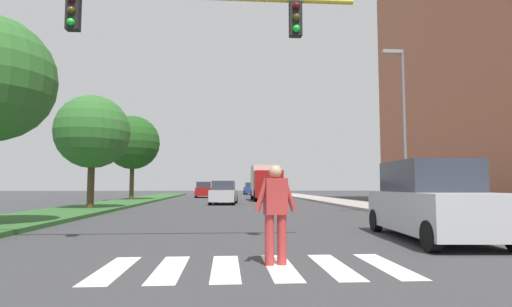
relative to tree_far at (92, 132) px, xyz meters
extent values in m
plane|color=#38383A|center=(7.64, 6.56, -4.20)|extent=(140.00, 140.00, 0.00)
cube|color=silver|center=(5.39, -15.28, -4.20)|extent=(0.45, 2.20, 0.01)
cube|color=silver|center=(6.29, -15.28, -4.20)|extent=(0.45, 2.20, 0.01)
cube|color=silver|center=(7.19, -15.28, -4.20)|extent=(0.45, 2.20, 0.01)
cube|color=silver|center=(8.09, -15.28, -4.20)|extent=(0.45, 2.20, 0.01)
cube|color=silver|center=(8.99, -15.28, -4.20)|extent=(0.45, 2.20, 0.01)
cube|color=silver|center=(9.89, -15.28, -4.20)|extent=(0.45, 2.20, 0.01)
cube|color=#2D5B28|center=(-0.34, 4.56, -4.12)|extent=(3.65, 64.00, 0.15)
cylinder|color=#4C3823|center=(0.00, 0.00, -2.60)|extent=(0.36, 0.36, 2.89)
sphere|color=#2D6628|center=(0.00, 0.00, 0.02)|extent=(3.92, 3.92, 3.92)
cylinder|color=#4C3823|center=(-0.81, 12.79, -2.32)|extent=(0.36, 0.36, 3.47)
sphere|color=#1E4C19|center=(-0.81, 12.79, 0.78)|extent=(4.56, 4.56, 4.56)
cube|color=#9E9991|center=(15.85, 4.56, -4.12)|extent=(3.00, 64.00, 0.15)
cube|color=black|center=(3.85, -13.24, 0.90)|extent=(0.28, 0.20, 0.80)
sphere|color=#4C380F|center=(3.85, -13.36, 0.90)|extent=(0.16, 0.16, 0.16)
sphere|color=#19D833|center=(3.85, -13.36, 0.64)|extent=(0.16, 0.16, 0.16)
cube|color=black|center=(8.74, -13.24, 0.90)|extent=(0.28, 0.20, 0.80)
sphere|color=#4C0C0C|center=(8.74, -13.36, 1.16)|extent=(0.16, 0.16, 0.16)
sphere|color=#4C380F|center=(8.74, -13.36, 0.90)|extent=(0.16, 0.16, 0.16)
sphere|color=#19D833|center=(8.74, -13.36, 0.64)|extent=(0.16, 0.16, 0.16)
cylinder|color=slate|center=(15.35, -4.25, -0.30)|extent=(0.14, 0.14, 7.50)
cube|color=gray|center=(14.85, -4.25, 3.35)|extent=(0.90, 0.24, 0.16)
cylinder|color=#B23333|center=(8.15, -15.08, -3.77)|extent=(0.18, 0.18, 0.85)
cylinder|color=#B23333|center=(7.93, -15.11, -3.77)|extent=(0.18, 0.18, 0.85)
cube|color=#B23333|center=(8.04, -15.09, -3.04)|extent=(0.41, 0.30, 0.62)
cylinder|color=#B23333|center=(8.28, -15.05, -3.01)|extent=(0.28, 0.13, 0.58)
cylinder|color=#B23333|center=(7.80, -15.13, -3.01)|extent=(0.28, 0.13, 0.58)
sphere|color=tan|center=(8.04, -15.09, -2.62)|extent=(0.25, 0.25, 0.22)
cube|color=#B7B7BC|center=(12.33, -12.27, -3.50)|extent=(2.22, 4.72, 0.96)
cube|color=#2D333D|center=(12.34, -12.04, -2.62)|extent=(1.85, 2.64, 0.79)
cylinder|color=black|center=(11.33, -14.05, -3.88)|extent=(0.27, 0.65, 0.64)
cylinder|color=black|center=(13.33, -10.48, -3.88)|extent=(0.27, 0.65, 0.64)
cylinder|color=black|center=(11.59, -10.36, -3.88)|extent=(0.27, 0.65, 0.64)
cube|color=#B7B7BC|center=(7.02, 6.84, -3.59)|extent=(2.04, 4.19, 0.79)
cube|color=#2D333D|center=(7.01, 6.63, -2.87)|extent=(1.66, 1.95, 0.64)
cylinder|color=black|center=(6.37, 8.48, -3.88)|extent=(0.27, 0.66, 0.64)
cylinder|color=black|center=(7.93, 8.35, -3.88)|extent=(0.27, 0.66, 0.64)
cylinder|color=black|center=(6.12, 5.32, -3.88)|extent=(0.27, 0.66, 0.64)
cylinder|color=black|center=(7.68, 5.20, -3.88)|extent=(0.27, 0.66, 0.64)
cube|color=maroon|center=(4.69, 22.74, -3.57)|extent=(1.97, 4.44, 0.83)
cube|color=#2D333D|center=(4.70, 22.52, -2.82)|extent=(1.65, 2.03, 0.68)
cylinder|color=black|center=(3.80, 24.42, -3.88)|extent=(0.25, 0.65, 0.64)
cylinder|color=black|center=(5.41, 24.50, -3.88)|extent=(0.25, 0.65, 0.64)
cylinder|color=black|center=(3.97, 20.97, -3.88)|extent=(0.25, 0.65, 0.64)
cylinder|color=black|center=(5.58, 21.05, -3.88)|extent=(0.25, 0.65, 0.64)
cube|color=navy|center=(10.74, 35.82, -3.56)|extent=(2.06, 4.11, 0.83)
cube|color=#2D333D|center=(10.73, 36.02, -2.80)|extent=(1.71, 1.89, 0.68)
cylinder|color=black|center=(11.67, 34.32, -3.88)|extent=(0.26, 0.65, 0.64)
cylinder|color=black|center=(10.00, 34.22, -3.88)|extent=(0.26, 0.65, 0.64)
cylinder|color=black|center=(11.49, 37.42, -3.88)|extent=(0.26, 0.65, 0.64)
cylinder|color=black|center=(9.82, 37.32, -3.88)|extent=(0.26, 0.65, 0.64)
cube|color=maroon|center=(10.66, 11.17, -2.75)|extent=(2.30, 2.00, 2.20)
cube|color=beige|center=(10.66, 14.27, -2.45)|extent=(2.30, 4.20, 2.70)
cylinder|color=black|center=(11.71, 11.17, -3.75)|extent=(0.30, 0.90, 0.90)
cylinder|color=black|center=(9.61, 11.17, -3.75)|extent=(0.30, 0.90, 0.90)
cylinder|color=black|center=(11.71, 15.32, -3.75)|extent=(0.30, 0.90, 0.90)
cylinder|color=black|center=(9.61, 15.32, -3.75)|extent=(0.30, 0.90, 0.90)
camera|label=1|loc=(7.20, -21.97, -2.85)|focal=28.17mm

